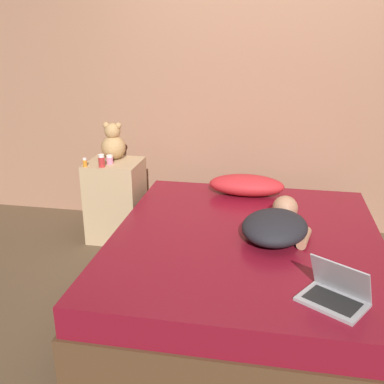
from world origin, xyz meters
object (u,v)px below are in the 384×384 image
at_px(pillow, 246,185).
at_px(bottle_orange, 85,162).
at_px(person_lying, 277,224).
at_px(laptop, 335,293).
at_px(teddy_bear, 113,143).
at_px(bottle_pink, 110,160).
at_px(bottle_red, 102,161).

bearing_deg(pillow, bottle_orange, -171.51).
distance_m(person_lying, laptop, 0.74).
distance_m(teddy_bear, bottle_orange, 0.31).
bearing_deg(teddy_bear, bottle_orange, -121.26).
height_order(bottle_orange, bottle_pink, bottle_pink).
relative_size(teddy_bear, bottle_orange, 4.44).
relative_size(pillow, person_lying, 0.86).
distance_m(laptop, bottle_orange, 2.17).
bearing_deg(laptop, bottle_red, 175.88).
relative_size(bottle_red, bottle_pink, 1.39).
height_order(laptop, bottle_red, bottle_red).
relative_size(laptop, bottle_orange, 5.30).
xyz_separation_m(pillow, bottle_red, (-1.12, -0.17, 0.19)).
distance_m(person_lying, bottle_orange, 1.60).
height_order(person_lying, teddy_bear, teddy_bear).
distance_m(person_lying, bottle_pink, 1.49).
distance_m(pillow, bottle_pink, 1.11).
bearing_deg(laptop, bottle_pink, 173.34).
xyz_separation_m(pillow, person_lying, (0.24, -0.72, 0.00)).
distance_m(person_lying, bottle_red, 1.48).
bearing_deg(pillow, bottle_pink, -175.78).
height_order(bottle_red, bottle_pink, bottle_red).
bearing_deg(bottle_orange, laptop, -34.31).
distance_m(bottle_red, bottle_pink, 0.10).
bearing_deg(bottle_orange, teddy_bear, 58.74).
bearing_deg(laptop, bottle_orange, 178.34).
relative_size(person_lying, bottle_red, 6.72).
height_order(person_lying, bottle_pink, bottle_pink).
relative_size(person_lying, bottle_pink, 9.36).
height_order(person_lying, bottle_red, bottle_red).
distance_m(bottle_orange, bottle_pink, 0.20).
bearing_deg(pillow, teddy_bear, 176.89).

